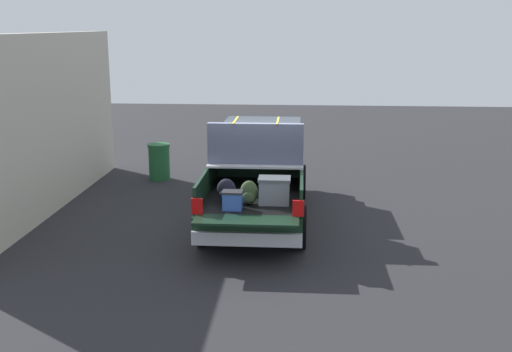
# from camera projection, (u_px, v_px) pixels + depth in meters

# --- Properties ---
(ground_plane) EXTENTS (40.00, 40.00, 0.00)m
(ground_plane) POSITION_uv_depth(u_px,v_px,m) (258.00, 219.00, 13.58)
(ground_plane) COLOR #262628
(pickup_truck) EXTENTS (6.05, 2.06, 2.23)m
(pickup_truck) POSITION_uv_depth(u_px,v_px,m) (259.00, 171.00, 13.72)
(pickup_truck) COLOR black
(pickup_truck) RESTS_ON ground_plane
(building_facade) EXTENTS (8.40, 0.36, 3.94)m
(building_facade) POSITION_uv_depth(u_px,v_px,m) (47.00, 123.00, 13.90)
(building_facade) COLOR beige
(building_facade) RESTS_ON ground_plane
(trash_can) EXTENTS (0.60, 0.60, 0.98)m
(trash_can) POSITION_uv_depth(u_px,v_px,m) (159.00, 162.00, 16.94)
(trash_can) COLOR #1E592D
(trash_can) RESTS_ON ground_plane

